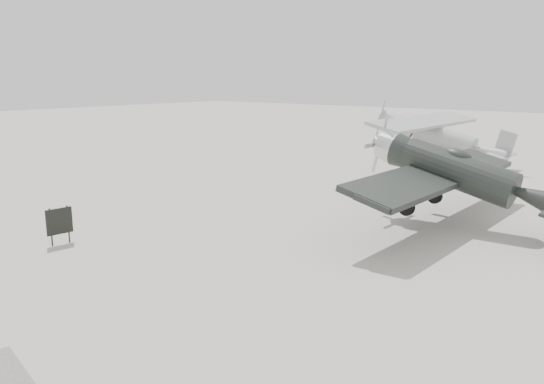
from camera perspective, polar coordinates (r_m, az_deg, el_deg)
The scene contains 4 objects.
ground at distance 15.53m, azimuth -3.29°, elevation -8.24°, with size 160.00×160.00×0.00m, color #ADA99A.
lowwing_monoplane at distance 20.47m, azimuth 20.37°, elevation 1.63°, with size 8.11×11.26×3.65m.
highwing_monoplane at distance 34.74m, azimuth 17.23°, elevation 6.28°, with size 8.61×12.06×3.44m.
sign_board at distance 18.89m, azimuth -21.91°, elevation -2.99°, with size 0.16×0.87×1.26m.
Camera 1 is at (9.77, -10.78, 5.42)m, focal length 35.00 mm.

